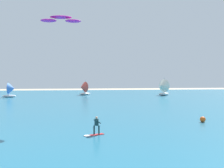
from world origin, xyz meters
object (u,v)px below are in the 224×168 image
kite (61,19)px  sailboat_anchored_offshore (83,88)px  sailboat_center_horizon (11,90)px  marker_buoy (203,119)px  sailboat_far_right (162,87)px  kitesurfer (95,128)px

kite → sailboat_anchored_offshore: (2.96, 44.95, -9.74)m
kite → sailboat_center_horizon: size_ratio=1.10×
kite → marker_buoy: kite is taller
sailboat_far_right → marker_buoy: size_ratio=7.59×
kite → sailboat_far_right: size_ratio=0.91×
sailboat_center_horizon → sailboat_far_right: (39.53, 1.87, 0.41)m
sailboat_far_right → marker_buoy: 43.02m
sailboat_anchored_offshore → sailboat_center_horizon: bearing=-161.8°
sailboat_anchored_offshore → sailboat_far_right: 21.85m
marker_buoy → sailboat_center_horizon: bearing=127.8°
sailboat_far_right → marker_buoy: bearing=-101.1°
kite → marker_buoy: size_ratio=6.89×
kitesurfer → sailboat_center_horizon: bearing=112.1°
kite → sailboat_center_horizon: kite is taller
kitesurfer → sailboat_anchored_offshore: bearing=90.5°
marker_buoy → kite: bearing=175.5°
kitesurfer → kite: kite is taller
kitesurfer → sailboat_anchored_offshore: 51.60m
kite → marker_buoy: bearing=-4.5°
kite → sailboat_center_horizon: bearing=111.2°
kitesurfer → sailboat_center_horizon: 49.27m
sailboat_anchored_offshore → marker_buoy: bearing=-74.1°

